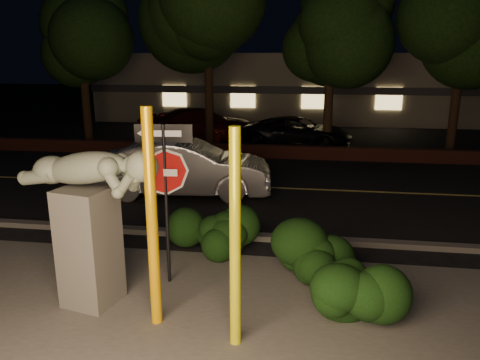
# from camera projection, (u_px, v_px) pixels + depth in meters

# --- Properties ---
(ground) EXTENTS (90.00, 90.00, 0.00)m
(ground) POSITION_uv_depth(u_px,v_px,m) (259.00, 165.00, 17.06)
(ground) COLOR black
(ground) RESTS_ON ground
(patio) EXTENTS (14.00, 6.00, 0.02)m
(patio) POSITION_uv_depth(u_px,v_px,m) (175.00, 341.00, 6.54)
(patio) COLOR #4C4944
(patio) RESTS_ON ground
(road) EXTENTS (80.00, 8.00, 0.01)m
(road) POSITION_uv_depth(u_px,v_px,m) (248.00, 187.00, 14.19)
(road) COLOR black
(road) RESTS_ON ground
(lane_marking) EXTENTS (80.00, 0.12, 0.00)m
(lane_marking) POSITION_uv_depth(u_px,v_px,m) (248.00, 187.00, 14.19)
(lane_marking) COLOR gold
(lane_marking) RESTS_ON road
(curb) EXTENTS (80.00, 0.25, 0.12)m
(curb) POSITION_uv_depth(u_px,v_px,m) (224.00, 235.00, 10.26)
(curb) COLOR #4C4944
(curb) RESTS_ON ground
(brick_wall) EXTENTS (40.00, 0.35, 0.50)m
(brick_wall) POSITION_uv_depth(u_px,v_px,m) (263.00, 151.00, 18.24)
(brick_wall) COLOR #4F2219
(brick_wall) RESTS_ON ground
(parking_lot) EXTENTS (40.00, 12.00, 0.01)m
(parking_lot) POSITION_uv_depth(u_px,v_px,m) (274.00, 134.00, 23.75)
(parking_lot) COLOR black
(parking_lot) RESTS_ON ground
(building) EXTENTS (22.00, 10.20, 4.00)m
(building) POSITION_uv_depth(u_px,v_px,m) (283.00, 85.00, 30.86)
(building) COLOR #736F5C
(building) RESTS_ON ground
(tree_far_a) EXTENTS (4.60, 4.60, 7.43)m
(tree_far_a) POSITION_uv_depth(u_px,v_px,m) (79.00, 19.00, 19.67)
(tree_far_a) COLOR black
(tree_far_a) RESTS_ON ground
(tree_far_b) EXTENTS (5.20, 5.20, 8.41)m
(tree_far_b) POSITION_uv_depth(u_px,v_px,m) (207.00, 0.00, 18.90)
(tree_far_b) COLOR black
(tree_far_b) RESTS_ON ground
(tree_far_c) EXTENTS (4.80, 4.80, 7.84)m
(tree_far_c) POSITION_uv_depth(u_px,v_px,m) (333.00, 7.00, 17.92)
(tree_far_c) COLOR black
(tree_far_c) RESTS_ON ground
(tree_far_d) EXTENTS (4.40, 4.40, 7.42)m
(tree_far_d) POSITION_uv_depth(u_px,v_px,m) (466.00, 13.00, 17.76)
(tree_far_d) COLOR black
(tree_far_d) RESTS_ON ground
(yellow_pole_left) EXTENTS (0.16, 0.16, 3.23)m
(yellow_pole_left) POSITION_uv_depth(u_px,v_px,m) (152.00, 221.00, 6.60)
(yellow_pole_left) COLOR #FAB006
(yellow_pole_left) RESTS_ON ground
(yellow_pole_right) EXTENTS (0.15, 0.15, 3.04)m
(yellow_pole_right) POSITION_uv_depth(u_px,v_px,m) (235.00, 242.00, 6.11)
(yellow_pole_right) COLOR yellow
(yellow_pole_right) RESTS_ON ground
(signpost) EXTENTS (0.95, 0.14, 2.80)m
(signpost) POSITION_uv_depth(u_px,v_px,m) (165.00, 173.00, 7.75)
(signpost) COLOR black
(signpost) RESTS_ON ground
(sculpture) EXTENTS (2.42, 1.12, 2.58)m
(sculpture) POSITION_uv_depth(u_px,v_px,m) (89.00, 210.00, 7.16)
(sculpture) COLOR #4C4944
(sculpture) RESTS_ON ground
(hedge_center) EXTENTS (2.00, 0.95, 1.04)m
(hedge_center) POSITION_uv_depth(u_px,v_px,m) (215.00, 231.00, 9.21)
(hedge_center) COLOR black
(hedge_center) RESTS_ON ground
(hedge_right) EXTENTS (1.99, 1.16, 1.26)m
(hedge_right) POSITION_uv_depth(u_px,v_px,m) (325.00, 249.00, 8.12)
(hedge_right) COLOR black
(hedge_right) RESTS_ON ground
(hedge_far_right) EXTENTS (1.70, 1.25, 1.07)m
(hedge_far_right) POSITION_uv_depth(u_px,v_px,m) (351.00, 285.00, 7.02)
(hedge_far_right) COLOR black
(hedge_far_right) RESTS_ON ground
(silver_sedan) EXTENTS (5.01, 2.16, 1.60)m
(silver_sedan) POSITION_uv_depth(u_px,v_px,m) (185.00, 168.00, 13.23)
(silver_sedan) COLOR silver
(silver_sedan) RESTS_ON ground
(parked_car_red) EXTENTS (4.52, 2.17, 1.49)m
(parked_car_red) POSITION_uv_depth(u_px,v_px,m) (186.00, 125.00, 21.59)
(parked_car_red) COLOR maroon
(parked_car_red) RESTS_ON ground
(parked_car_darkred) EXTENTS (5.65, 4.21, 1.52)m
(parked_car_darkred) POSITION_uv_depth(u_px,v_px,m) (203.00, 125.00, 21.71)
(parked_car_darkred) COLOR #3E0E13
(parked_car_darkred) RESTS_ON ground
(parked_car_dark) EXTENTS (4.97, 2.98, 1.29)m
(parked_car_dark) POSITION_uv_depth(u_px,v_px,m) (298.00, 132.00, 20.32)
(parked_car_dark) COLOR black
(parked_car_dark) RESTS_ON ground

